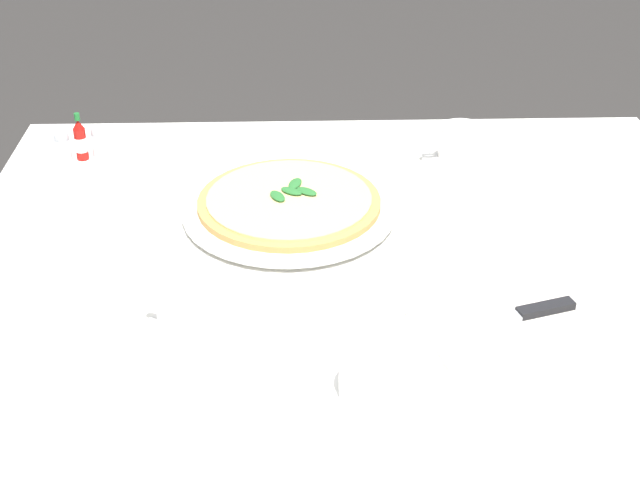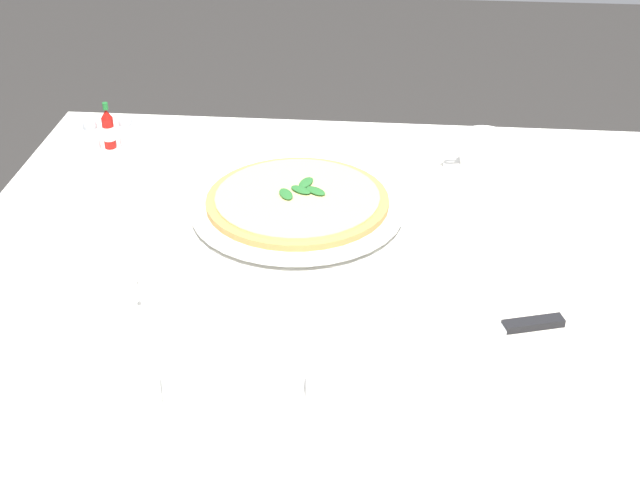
{
  "view_description": "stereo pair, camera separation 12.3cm",
  "coord_description": "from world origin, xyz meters",
  "views": [
    {
      "loc": [
        0.07,
        0.95,
        1.42
      ],
      "look_at": [
        0.04,
        -0.1,
        0.78
      ],
      "focal_mm": 49.87,
      "sensor_mm": 36.0,
      "label": 1
    },
    {
      "loc": [
        -0.05,
        0.95,
        1.42
      ],
      "look_at": [
        0.04,
        -0.1,
        0.78
      ],
      "focal_mm": 49.87,
      "sensor_mm": 36.0,
      "label": 2
    }
  ],
  "objects": [
    {
      "name": "water_glass_far_left",
      "position": [
        0.22,
        0.24,
        0.81
      ],
      "size": [
        0.07,
        0.07,
        0.11
      ],
      "color": "white",
      "rests_on": "dining_table"
    },
    {
      "name": "coffee_cup_center_back",
      "position": [
        -0.01,
        0.2,
        0.78
      ],
      "size": [
        0.13,
        0.13,
        0.06
      ],
      "color": "white",
      "rests_on": "dining_table"
    },
    {
      "name": "coffee_cup_left_edge",
      "position": [
        -0.2,
        -0.39,
        0.78
      ],
      "size": [
        0.13,
        0.13,
        0.06
      ],
      "color": "white",
      "rests_on": "dining_table"
    },
    {
      "name": "dining_table",
      "position": [
        0.0,
        0.0,
        0.62
      ],
      "size": [
        1.12,
        1.12,
        0.76
      ],
      "color": "white",
      "rests_on": "ground_plane"
    },
    {
      "name": "hot_sauce_bottle",
      "position": [
        0.43,
        -0.41,
        0.79
      ],
      "size": [
        0.02,
        0.02,
        0.08
      ],
      "color": "#B7140F",
      "rests_on": "dining_table"
    },
    {
      "name": "coffee_cup_back_corner",
      "position": [
        0.21,
        0.09,
        0.79
      ],
      "size": [
        0.13,
        0.13,
        0.07
      ],
      "color": "white",
      "rests_on": "dining_table"
    },
    {
      "name": "salt_shaker",
      "position": [
        0.46,
        -0.4,
        0.78
      ],
      "size": [
        0.03,
        0.03,
        0.06
      ],
      "color": "white",
      "rests_on": "dining_table"
    },
    {
      "name": "pizza",
      "position": [
        0.09,
        -0.21,
        0.78
      ],
      "size": [
        0.27,
        0.27,
        0.02
      ],
      "color": "tan",
      "rests_on": "pizza_plate"
    },
    {
      "name": "pepper_shaker",
      "position": [
        0.41,
        -0.42,
        0.78
      ],
      "size": [
        0.03,
        0.03,
        0.06
      ],
      "color": "white",
      "rests_on": "dining_table"
    },
    {
      "name": "pizza_plate",
      "position": [
        0.09,
        -0.21,
        0.77
      ],
      "size": [
        0.32,
        0.32,
        0.02
      ],
      "color": "white",
      "rests_on": "dining_table"
    },
    {
      "name": "napkin_folded",
      "position": [
        -0.18,
        0.09,
        0.77
      ],
      "size": [
        0.25,
        0.18,
        0.02
      ],
      "rotation": [
        0.0,
        0.0,
        0.26
      ],
      "color": "white",
      "rests_on": "dining_table"
    },
    {
      "name": "dinner_knife",
      "position": [
        -0.18,
        0.09,
        0.78
      ],
      "size": [
        0.19,
        0.07,
        0.01
      ],
      "rotation": [
        0.0,
        0.0,
        0.29
      ],
      "color": "silver",
      "rests_on": "napkin_folded"
    }
  ]
}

